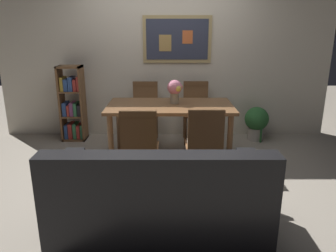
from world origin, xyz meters
name	(u,v)px	position (x,y,z in m)	size (l,w,h in m)	color
ground_plane	(165,171)	(0.00, 0.00, 0.00)	(12.00, 12.00, 0.00)	gray
wall_back_with_painting	(166,54)	(0.00, 1.51, 1.30)	(5.20, 0.14, 2.60)	beige
dining_table	(171,112)	(0.08, 0.40, 0.66)	(1.62, 0.85, 0.75)	brown
dining_chair_far_left	(146,107)	(-0.30, 1.17, 0.54)	(0.40, 0.41, 0.91)	brown
dining_chair_far_right	(197,106)	(0.48, 1.20, 0.54)	(0.40, 0.41, 0.91)	brown
dining_chair_near_right	(206,141)	(0.45, -0.36, 0.54)	(0.40, 0.41, 0.91)	brown
dining_chair_near_left	(141,142)	(-0.25, -0.41, 0.54)	(0.40, 0.41, 0.91)	brown
leather_couch	(160,201)	(-0.02, -1.25, 0.31)	(1.80, 0.84, 0.84)	black
bookshelf	(74,107)	(-1.42, 1.21, 0.52)	(0.36, 0.28, 1.16)	brown
potted_ivy	(258,122)	(1.44, 1.19, 0.30)	(0.37, 0.37, 0.58)	#B2ADA3
flower_vase	(176,89)	(0.14, 0.48, 0.94)	(0.20, 0.20, 0.31)	tan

